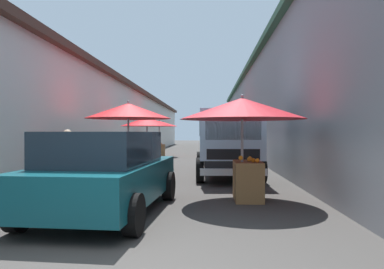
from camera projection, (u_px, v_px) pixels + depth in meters
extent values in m
plane|color=#3D3A38|center=(189.00, 163.00, 16.65)|extent=(90.00, 90.00, 0.00)
cube|color=silver|center=(66.00, 123.00, 19.22)|extent=(49.50, 7.00, 3.85)
cube|color=#4C3328|center=(66.00, 86.00, 19.21)|extent=(49.80, 7.50, 0.24)
cube|color=gray|center=(322.00, 111.00, 18.54)|extent=(49.50, 7.00, 5.13)
cube|color=#284C38|center=(322.00, 59.00, 18.52)|extent=(49.80, 7.50, 0.24)
cylinder|color=#9E9EA3|center=(159.00, 139.00, 20.96)|extent=(0.06, 0.06, 2.11)
cone|color=red|center=(159.00, 124.00, 20.96)|extent=(2.16, 2.16, 0.32)
sphere|color=#9E9EA3|center=(159.00, 120.00, 20.96)|extent=(0.07, 0.07, 0.07)
cube|color=#9E7547|center=(158.00, 150.00, 21.04)|extent=(0.99, 0.73, 0.71)
sphere|color=orange|center=(161.00, 144.00, 21.21)|extent=(0.09, 0.09, 0.09)
sphere|color=orange|center=(156.00, 144.00, 21.27)|extent=(0.09, 0.09, 0.09)
sphere|color=orange|center=(160.00, 144.00, 21.33)|extent=(0.09, 0.09, 0.09)
cylinder|color=#9E9EA3|center=(128.00, 142.00, 10.49)|extent=(0.06, 0.06, 2.30)
cone|color=red|center=(128.00, 111.00, 10.48)|extent=(2.53, 2.53, 0.46)
sphere|color=#9E9EA3|center=(128.00, 102.00, 10.48)|extent=(0.07, 0.07, 0.07)
cube|color=brown|center=(123.00, 168.00, 10.39)|extent=(0.81, 0.69, 0.79)
sphere|color=orange|center=(127.00, 152.00, 10.60)|extent=(0.09, 0.09, 0.09)
sphere|color=orange|center=(121.00, 153.00, 10.40)|extent=(0.09, 0.09, 0.09)
sphere|color=orange|center=(116.00, 153.00, 10.57)|extent=(0.09, 0.09, 0.09)
sphere|color=orange|center=(126.00, 151.00, 10.45)|extent=(0.09, 0.09, 0.09)
sphere|color=orange|center=(128.00, 153.00, 10.16)|extent=(0.09, 0.09, 0.09)
cylinder|color=#9E9EA3|center=(223.00, 139.00, 21.85)|extent=(0.06, 0.06, 2.10)
cone|color=red|center=(223.00, 125.00, 21.84)|extent=(2.75, 2.75, 0.40)
sphere|color=#9E9EA3|center=(223.00, 121.00, 21.84)|extent=(0.07, 0.07, 0.07)
cube|color=olive|center=(222.00, 149.00, 21.96)|extent=(0.93, 0.66, 0.84)
sphere|color=orange|center=(223.00, 141.00, 21.84)|extent=(0.09, 0.09, 0.09)
sphere|color=orange|center=(224.00, 141.00, 21.67)|extent=(0.09, 0.09, 0.09)
sphere|color=orange|center=(226.00, 141.00, 22.20)|extent=(0.09, 0.09, 0.09)
sphere|color=orange|center=(222.00, 141.00, 21.70)|extent=(0.09, 0.09, 0.09)
cylinder|color=#9E9EA3|center=(242.00, 149.00, 7.42)|extent=(0.06, 0.06, 2.16)
cone|color=red|center=(242.00, 109.00, 7.42)|extent=(2.62, 2.62, 0.45)
sphere|color=#9E9EA3|center=(242.00, 96.00, 7.42)|extent=(0.07, 0.07, 0.07)
cube|color=olive|center=(248.00, 181.00, 7.54)|extent=(0.97, 0.58, 0.82)
sphere|color=orange|center=(241.00, 158.00, 7.21)|extent=(0.09, 0.09, 0.09)
sphere|color=orange|center=(249.00, 159.00, 7.50)|extent=(0.09, 0.09, 0.09)
sphere|color=orange|center=(253.00, 160.00, 7.28)|extent=(0.09, 0.09, 0.09)
sphere|color=orange|center=(250.00, 158.00, 7.81)|extent=(0.09, 0.09, 0.09)
sphere|color=orange|center=(257.00, 161.00, 7.21)|extent=(0.09, 0.09, 0.09)
cylinder|color=#9E9EA3|center=(147.00, 143.00, 14.37)|extent=(0.06, 0.06, 2.04)
cone|color=red|center=(147.00, 122.00, 14.36)|extent=(2.16, 2.16, 0.36)
sphere|color=#9E9EA3|center=(147.00, 116.00, 14.36)|extent=(0.07, 0.07, 0.07)
cube|color=brown|center=(142.00, 158.00, 14.20)|extent=(0.88, 0.62, 0.78)
sphere|color=orange|center=(139.00, 147.00, 14.26)|extent=(0.09, 0.09, 0.09)
sphere|color=orange|center=(140.00, 146.00, 13.92)|extent=(0.09, 0.09, 0.09)
sphere|color=orange|center=(139.00, 148.00, 14.22)|extent=(0.09, 0.09, 0.09)
sphere|color=orange|center=(142.00, 148.00, 14.09)|extent=(0.09, 0.09, 0.09)
sphere|color=orange|center=(141.00, 148.00, 14.10)|extent=(0.09, 0.09, 0.09)
sphere|color=orange|center=(147.00, 148.00, 14.05)|extent=(0.09, 0.09, 0.09)
cube|color=#0F4C56|center=(108.00, 181.00, 6.33)|extent=(4.01, 1.98, 0.64)
cube|color=#19232D|center=(104.00, 148.00, 6.17)|extent=(2.44, 1.67, 0.56)
cube|color=black|center=(137.00, 179.00, 8.23)|extent=(0.21, 1.65, 0.20)
cube|color=silver|center=(113.00, 167.00, 8.31)|extent=(0.08, 0.24, 0.14)
cube|color=silver|center=(162.00, 167.00, 8.18)|extent=(0.08, 0.24, 0.14)
cylinder|color=black|center=(91.00, 184.00, 7.75)|extent=(0.61, 0.24, 0.60)
cylinder|color=black|center=(169.00, 186.00, 7.55)|extent=(0.61, 0.24, 0.60)
cylinder|color=black|center=(18.00, 211.00, 5.11)|extent=(0.61, 0.24, 0.60)
cylinder|color=black|center=(134.00, 215.00, 4.91)|extent=(0.61, 0.24, 0.60)
cube|color=black|center=(226.00, 161.00, 11.72)|extent=(4.84, 1.61, 0.36)
cube|color=#ADC6E0|center=(231.00, 134.00, 10.08)|extent=(1.59, 1.79, 1.40)
cube|color=#19232D|center=(233.00, 128.00, 9.34)|extent=(0.10, 1.47, 0.63)
cube|color=#19232D|center=(231.00, 128.00, 10.08)|extent=(1.09, 1.80, 0.45)
cube|color=black|center=(233.00, 154.00, 9.34)|extent=(0.10, 1.40, 0.28)
cube|color=silver|center=(233.00, 172.00, 9.26)|extent=(0.17, 1.75, 0.18)
cube|color=gray|center=(248.00, 147.00, 12.52)|extent=(3.16, 0.15, 0.50)
cube|color=gray|center=(201.00, 147.00, 12.55)|extent=(3.16, 0.15, 0.50)
cube|color=gray|center=(222.00, 145.00, 14.09)|extent=(0.11, 1.65, 0.50)
cylinder|color=black|center=(262.00, 170.00, 10.07)|extent=(0.73, 0.24, 0.72)
cylinder|color=black|center=(200.00, 170.00, 10.11)|extent=(0.73, 0.24, 0.72)
cylinder|color=black|center=(247.00, 161.00, 13.14)|extent=(0.73, 0.24, 0.72)
cylinder|color=black|center=(200.00, 161.00, 13.18)|extent=(0.73, 0.24, 0.72)
cylinder|color=#232328|center=(223.00, 152.00, 18.79)|extent=(0.14, 0.14, 0.83)
cylinder|color=#232328|center=(222.00, 151.00, 18.96)|extent=(0.14, 0.14, 0.83)
cube|color=#33518C|center=(222.00, 138.00, 18.87)|extent=(0.50, 0.25, 0.62)
sphere|color=#A57A5B|center=(222.00, 130.00, 18.87)|extent=(0.23, 0.23, 0.23)
cylinder|color=#33518C|center=(223.00, 137.00, 18.58)|extent=(0.08, 0.08, 0.56)
cylinder|color=#33518C|center=(222.00, 137.00, 19.16)|extent=(0.08, 0.08, 0.56)
cylinder|color=navy|center=(65.00, 177.00, 8.55)|extent=(0.14, 0.14, 0.75)
cylinder|color=navy|center=(70.00, 176.00, 8.66)|extent=(0.14, 0.14, 0.75)
cube|color=#B73333|center=(67.00, 149.00, 8.60)|extent=(0.46, 0.43, 0.56)
sphere|color=tan|center=(67.00, 134.00, 8.59)|extent=(0.21, 0.21, 0.21)
cylinder|color=#B73333|center=(57.00, 149.00, 8.40)|extent=(0.08, 0.08, 0.50)
cylinder|color=#B73333|center=(78.00, 148.00, 8.79)|extent=(0.08, 0.08, 0.50)
cylinder|color=black|center=(243.00, 154.00, 19.47)|extent=(0.44, 0.12, 0.44)
cylinder|color=black|center=(244.00, 156.00, 18.22)|extent=(0.45, 0.14, 0.44)
cube|color=silver|center=(244.00, 154.00, 18.80)|extent=(0.91, 0.33, 0.08)
ellipsoid|color=black|center=(244.00, 148.00, 18.49)|extent=(0.57, 0.29, 0.20)
cube|color=silver|center=(243.00, 146.00, 19.41)|extent=(0.16, 0.33, 0.56)
cylinder|color=silver|center=(243.00, 144.00, 19.34)|extent=(0.28, 0.08, 0.68)
cylinder|color=black|center=(243.00, 138.00, 19.26)|extent=(0.55, 0.07, 0.04)
cylinder|color=#1E8C3F|center=(210.00, 153.00, 17.26)|extent=(0.30, 0.30, 0.03)
cylinder|color=#1E8C3F|center=(210.00, 157.00, 17.37)|extent=(0.04, 0.04, 0.42)
cylinder|color=#1E8C3F|center=(208.00, 157.00, 17.27)|extent=(0.04, 0.04, 0.42)
cylinder|color=#1E8C3F|center=(210.00, 158.00, 17.15)|extent=(0.04, 0.04, 0.42)
cylinder|color=#1E8C3F|center=(212.00, 157.00, 17.25)|extent=(0.04, 0.04, 0.42)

